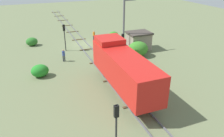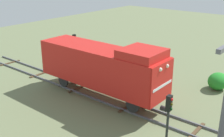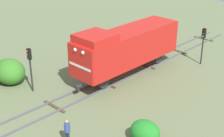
# 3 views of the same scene
# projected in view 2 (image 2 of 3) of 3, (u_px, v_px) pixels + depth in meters

# --- Properties ---
(locomotive) EXTENTS (2.90, 11.60, 4.60)m
(locomotive) POSITION_uv_depth(u_px,v_px,m) (102.00, 65.00, 22.00)
(locomotive) COLOR red
(locomotive) RESTS_ON railway_track
(traffic_signal_mid) EXTENTS (0.32, 0.34, 3.73)m
(traffic_signal_mid) POSITION_uv_depth(u_px,v_px,m) (168.00, 114.00, 15.02)
(traffic_signal_mid) COLOR #262628
(traffic_signal_mid) RESTS_ON ground
(traffic_signal_far) EXTENTS (0.32, 0.34, 3.60)m
(traffic_signal_far) POSITION_uv_depth(u_px,v_px,m) (75.00, 45.00, 28.84)
(traffic_signal_far) COLOR #262628
(traffic_signal_far) RESTS_ON ground
(catenary_mast) EXTENTS (1.94, 0.28, 7.90)m
(catenary_mast) POSITION_uv_depth(u_px,v_px,m) (223.00, 121.00, 11.34)
(catenary_mast) COLOR #595960
(catenary_mast) RESTS_ON ground
(bush_near) EXTENTS (2.02, 1.66, 1.47)m
(bush_near) POSITION_uv_depth(u_px,v_px,m) (218.00, 81.00, 24.30)
(bush_near) COLOR #228026
(bush_near) RESTS_ON ground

